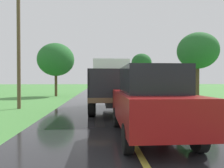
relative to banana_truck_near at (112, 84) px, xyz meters
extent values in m
cube|color=#2D2D30|center=(0.01, -0.88, -0.78)|extent=(0.90, 5.51, 0.24)
cube|color=brown|center=(0.01, -0.88, -0.58)|extent=(2.30, 5.80, 0.20)
cube|color=silver|center=(0.01, 1.07, 0.47)|extent=(2.10, 1.90, 1.90)
cube|color=black|center=(0.01, 2.03, 0.80)|extent=(1.79, 0.02, 0.76)
cube|color=#232328|center=(-1.10, -1.85, 0.07)|extent=(0.08, 3.85, 1.10)
cube|color=#232328|center=(1.12, -1.85, 0.07)|extent=(0.08, 3.85, 1.10)
cube|color=#232328|center=(0.01, -3.74, 0.07)|extent=(2.30, 0.08, 1.10)
cube|color=#232328|center=(0.01, 0.03, 0.07)|extent=(2.30, 0.08, 1.10)
cylinder|color=black|center=(-1.04, 0.92, -0.88)|extent=(0.28, 1.00, 1.00)
cylinder|color=black|center=(1.06, 0.92, -0.88)|extent=(0.28, 1.00, 1.00)
cylinder|color=black|center=(-1.04, -2.47, -0.88)|extent=(0.28, 1.00, 1.00)
cylinder|color=black|center=(1.06, -2.47, -0.88)|extent=(0.28, 1.00, 1.00)
ellipsoid|color=#80B21F|center=(-0.51, -2.44, -0.29)|extent=(0.54, 0.66, 0.46)
ellipsoid|color=#76B638|center=(0.05, -0.27, -0.02)|extent=(0.44, 0.54, 0.46)
ellipsoid|color=#77B72C|center=(0.69, -3.44, -0.32)|extent=(0.48, 0.62, 0.38)
ellipsoid|color=#78B02E|center=(-0.66, -0.99, -0.31)|extent=(0.42, 0.39, 0.50)
ellipsoid|color=#8AB130|center=(-0.83, -2.99, 0.04)|extent=(0.51, 0.64, 0.49)
ellipsoid|color=#7BC228|center=(-0.06, -2.77, -0.32)|extent=(0.52, 0.61, 0.41)
ellipsoid|color=#77AB2E|center=(0.34, -0.88, 0.01)|extent=(0.56, 0.65, 0.51)
cylinder|color=brown|center=(-5.34, 0.74, 2.31)|extent=(0.20, 0.20, 7.55)
cylinder|color=#4C3823|center=(-5.22, 10.40, -0.30)|extent=(0.28, 0.28, 2.33)
ellipsoid|color=#236028|center=(-5.22, 10.40, 2.39)|extent=(3.81, 3.81, 3.43)
cylinder|color=#4C3823|center=(5.89, 19.91, 0.14)|extent=(0.28, 0.28, 3.20)
ellipsoid|color=#1E5623|center=(5.89, 19.91, 2.98)|extent=(3.11, 3.11, 2.80)
cylinder|color=#4C3823|center=(7.08, 4.28, -0.10)|extent=(0.28, 0.28, 2.73)
ellipsoid|color=#236028|center=(7.08, 4.28, 2.54)|extent=(3.17, 3.17, 2.86)
cube|color=maroon|center=(0.65, -5.90, -0.57)|extent=(1.70, 4.10, 0.80)
cube|color=black|center=(0.65, -6.10, 0.18)|extent=(1.44, 2.05, 0.70)
cylinder|color=black|center=(-0.12, -4.63, -1.06)|extent=(0.20, 0.64, 0.64)
cylinder|color=black|center=(1.42, -4.63, -1.06)|extent=(0.20, 0.64, 0.64)
cylinder|color=black|center=(-0.12, -7.17, -1.06)|extent=(0.20, 0.64, 0.64)
cylinder|color=black|center=(1.42, -7.17, -1.06)|extent=(0.20, 0.64, 0.64)
camera|label=1|loc=(-0.72, -11.42, 0.15)|focal=32.79mm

